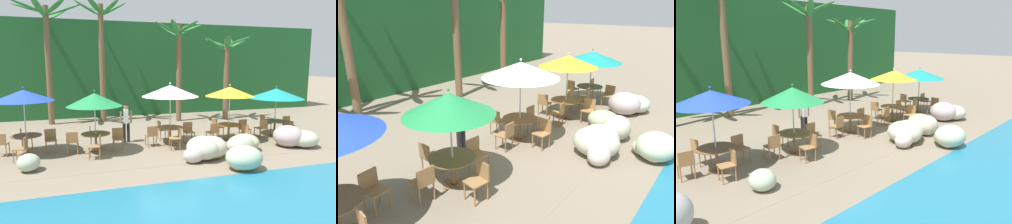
{
  "view_description": "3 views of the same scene",
  "coord_description": "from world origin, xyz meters",
  "views": [
    {
      "loc": [
        -3.91,
        -12.1,
        3.37
      ],
      "look_at": [
        -0.04,
        -0.03,
        1.4
      ],
      "focal_mm": 33.28,
      "sensor_mm": 36.0,
      "label": 1
    },
    {
      "loc": [
        -7.24,
        -5.13,
        4.08
      ],
      "look_at": [
        -0.42,
        0.22,
        1.04
      ],
      "focal_mm": 32.67,
      "sensor_mm": 36.0,
      "label": 2
    },
    {
      "loc": [
        -9.29,
        -8.62,
        3.91
      ],
      "look_at": [
        -0.37,
        -0.02,
        0.97
      ],
      "focal_mm": 34.42,
      "sensor_mm": 36.0,
      "label": 3
    }
  ],
  "objects": [
    {
      "name": "umbrella_teal",
      "position": [
        5.2,
        -0.01,
        2.01
      ],
      "size": [
        2.47,
        2.47,
        2.35
      ],
      "color": "silver",
      "rests_on": "ground"
    },
    {
      "name": "chair_white_seaward",
      "position": [
        0.93,
        0.12,
        0.51
      ],
      "size": [
        0.43,
        0.44,
        0.87
      ],
      "color": "#9E7042",
      "rests_on": "ground"
    },
    {
      "name": "chair_yellow_right",
      "position": [
        2.93,
        -0.99,
        0.51
      ],
      "size": [
        0.48,
        0.48,
        0.87
      ],
      "color": "#9E7042",
      "rests_on": "ground"
    },
    {
      "name": "chair_green_seaward",
      "position": [
        -2.16,
        -0.16,
        0.51
      ],
      "size": [
        0.44,
        0.44,
        0.87
      ],
      "color": "#9E7042",
      "rests_on": "ground"
    },
    {
      "name": "chair_green_left",
      "position": [
        -3.86,
        -0.23,
        0.51
      ],
      "size": [
        0.46,
        0.47,
        0.87
      ],
      "color": "#9E7042",
      "rests_on": "ground"
    },
    {
      "name": "dining_table_blue",
      "position": [
        -5.5,
        0.24,
        0.61
      ],
      "size": [
        1.1,
        1.1,
        0.74
      ],
      "color": "brown",
      "rests_on": "ground"
    },
    {
      "name": "chair_white_inland",
      "position": [
        -0.07,
        0.9,
        0.51
      ],
      "size": [
        0.45,
        0.45,
        0.87
      ],
      "color": "#9E7042",
      "rests_on": "ground"
    },
    {
      "name": "chair_teal_right",
      "position": [
        5.27,
        -0.87,
        0.51
      ],
      "size": [
        0.44,
        0.43,
        0.87
      ],
      "color": "#9E7042",
      "rests_on": "ground"
    },
    {
      "name": "dining_table_green",
      "position": [
        -3.01,
        -0.22,
        0.61
      ],
      "size": [
        1.1,
        1.1,
        0.74
      ],
      "color": "brown",
      "rests_on": "ground"
    },
    {
      "name": "dining_table_teal",
      "position": [
        5.2,
        -0.01,
        0.61
      ],
      "size": [
        1.1,
        1.1,
        0.74
      ],
      "color": "brown",
      "rests_on": "ground"
    },
    {
      "name": "rock_seawall",
      "position": [
        0.65,
        -2.32,
        0.39
      ],
      "size": [
        14.14,
        3.09,
        1.01
      ],
      "color": "#BBC68C",
      "rests_on": "ground"
    },
    {
      "name": "chair_blue_right",
      "position": [
        -5.52,
        -0.62,
        0.51
      ],
      "size": [
        0.48,
        0.47,
        0.87
      ],
      "color": "#9E7042",
      "rests_on": "ground"
    },
    {
      "name": "chair_white_left",
      "position": [
        -0.77,
        -0.07,
        0.51
      ],
      "size": [
        0.44,
        0.45,
        0.87
      ],
      "color": "#9E7042",
      "rests_on": "ground"
    },
    {
      "name": "palm_tree_second",
      "position": [
        -2.0,
        6.25,
        4.47
      ],
      "size": [
        2.91,
        2.83,
        6.84
      ],
      "color": "brown",
      "rests_on": "ground"
    },
    {
      "name": "foliage_backdrop",
      "position": [
        0.0,
        9.0,
        3.0
      ],
      "size": [
        28.0,
        2.4,
        6.0
      ],
      "color": "#1E5628",
      "rests_on": "ground"
    },
    {
      "name": "waiter_in_white",
      "position": [
        -1.62,
        0.95,
        0.99
      ],
      "size": [
        0.52,
        0.37,
        1.7
      ],
      "color": "#232328",
      "rests_on": "ground"
    },
    {
      "name": "chair_blue_inland",
      "position": [
        -5.67,
        1.07,
        0.51
      ],
      "size": [
        0.47,
        0.46,
        0.87
      ],
      "color": "#9E7042",
      "rests_on": "ground"
    },
    {
      "name": "chair_yellow_left",
      "position": [
        1.88,
        -0.35,
        0.51
      ],
      "size": [
        0.47,
        0.47,
        0.87
      ],
      "color": "#9E7042",
      "rests_on": "ground"
    },
    {
      "name": "chair_teal_seaward",
      "position": [
        6.05,
        0.12,
        0.51
      ],
      "size": [
        0.44,
        0.45,
        0.87
      ],
      "color": "#9E7042",
      "rests_on": "ground"
    },
    {
      "name": "dining_table_white",
      "position": [
        0.07,
        0.06,
        0.61
      ],
      "size": [
        1.1,
        1.1,
        0.74
      ],
      "color": "brown",
      "rests_on": "ground"
    },
    {
      "name": "chair_white_right",
      "position": [
        0.08,
        -0.8,
        0.51
      ],
      "size": [
        0.47,
        0.46,
        0.87
      ],
      "color": "#9E7042",
      "rests_on": "ground"
    },
    {
      "name": "chair_green_inland",
      "position": [
        -3.05,
        0.63,
        0.51
      ],
      "size": [
        0.45,
        0.45,
        0.87
      ],
      "color": "#9E7042",
      "rests_on": "ground"
    },
    {
      "name": "chair_yellow_inland",
      "position": [
        2.54,
        0.68,
        0.51
      ],
      "size": [
        0.47,
        0.46,
        0.87
      ],
      "color": "#9E7042",
      "rests_on": "ground"
    },
    {
      "name": "umbrella_yellow",
      "position": [
        2.71,
        -0.16,
        2.18
      ],
      "size": [
        2.11,
        2.11,
        2.5
      ],
      "color": "silver",
      "rests_on": "ground"
    },
    {
      "name": "ground_plane",
      "position": [
        0.0,
        0.0,
        0.0
      ],
      "size": [
        120.0,
        120.0,
        0.0
      ],
      "primitive_type": "plane",
      "color": "gray"
    },
    {
      "name": "umbrella_blue",
      "position": [
        -5.5,
        0.24,
        2.23
      ],
      "size": [
        2.16,
        2.16,
        2.55
      ],
      "color": "silver",
      "rests_on": "ground"
    },
    {
      "name": "chair_blue_left",
      "position": [
        -6.35,
        0.26,
        0.51
      ],
      "size": [
        0.47,
        0.48,
        0.87
      ],
      "color": "#9E7042",
      "rests_on": "ground"
    },
    {
      "name": "terrace_deck",
      "position": [
        0.0,
        0.0,
        0.0
      ],
      "size": [
        18.0,
        5.2,
        0.01
      ],
      "color": "gray",
      "rests_on": "ground"
    },
    {
      "name": "palm_tree_third",
      "position": [
        2.26,
        5.11,
        3.84
      ],
      "size": [
        3.09,
        2.86,
        5.74
      ],
      "color": "brown",
      "rests_on": "ground"
    },
    {
      "name": "chair_teal_left",
      "position": [
        4.37,
        -0.21,
        0.51
      ],
      "size": [
        0.47,
        0.48,
        0.87
      ],
      "color": "#9E7042",
      "rests_on": "ground"
    },
    {
      "name": "chair_yellow_seaward",
      "position": [
        3.56,
        -0.03,
        0.51
      ],
      "size": [
        0.44,
        0.45,
        0.87
      ],
      "color": "#9E7042",
      "rests_on": "ground"
    },
    {
      "name": "chair_blue_seaward",
      "position": [
        -4.66,
        0.42,
        0.51
      ],
      "size": [
        0.46,
        0.47,
        0.87
      ],
      "color": "#9E7042",
      "rests_on": "ground"
    },
    {
      "name": "umbrella_white",
      "position": [
        0.07,
        0.06,
        2.26
      ],
      "size": [
        2.35,
        2.35,
        2.61
      ],
      "color": "silver",
      "rests_on": "ground"
    },
    {
      "name": "chair_teal_inland",
      "position": [
        5.24,
        0.84,
        0.51
      ],
      "size": [
        0.48,
        0.48,
        0.87
      ],
      "color": "#9E7042",
      "rests_on": "ground"
    },
    {
      "name": "umbrella_green",
      "position": [
        -3.01,
        -0.22,
        2.04
      ],
      "size": [
        2.08,
        2.08,
        2.4
      ],
      "color": "silver",
      "rests_on": "ground"
    },
    {
      "name": "dining_table_yellow",
      "position": [
        2.71,
        -0.16,
        0.61
      ],
      "size": [
        1.1,
        1.1,
        0.74
      ],
      "color": "brown",
      "rests_on": "ground"
    },
    {
      "name": "palm_tree_fourth",
      "position": [
        5.2,
        4.81,
        3.37
      ],
      "size": [
        2.93,
        2.69,
        4.96
      ],
      "color": "brown",
      "rests_on": "ground"
    },
    {
      "name": "chair_green_right",
      "position": [
        -3.04,
        -1.08,
        0.51
      ],
      "size": [
        0.48,
        0.48,
        0.87
      ],
      "color": "#9E7042",
      "rests_on": "ground"
    }
  ]
}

